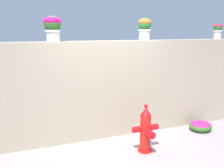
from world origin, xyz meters
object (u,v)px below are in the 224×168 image
at_px(potted_plant_2, 145,27).
at_px(fire_hydrant, 146,130).
at_px(flower_bush_left, 201,126).
at_px(potted_plant_1, 52,26).
at_px(potted_plant_3, 218,30).

relative_size(potted_plant_2, fire_hydrant, 0.51).
height_order(potted_plant_2, flower_bush_left, potted_plant_2).
xyz_separation_m(potted_plant_1, flower_bush_left, (3.13, -0.52, -2.20)).
bearing_deg(flower_bush_left, potted_plant_3, 36.27).
distance_m(potted_plant_1, fire_hydrant, 2.59).
xyz_separation_m(potted_plant_3, fire_hydrant, (-2.38, -0.97, -1.83)).
relative_size(potted_plant_3, fire_hydrant, 0.41).
bearing_deg(potted_plant_2, fire_hydrant, -113.38).
distance_m(potted_plant_2, flower_bush_left, 2.57).
bearing_deg(flower_bush_left, potted_plant_2, 155.08).
distance_m(potted_plant_1, potted_plant_3, 3.87).
relative_size(potted_plant_2, flower_bush_left, 0.91).
distance_m(fire_hydrant, flower_bush_left, 1.72).
relative_size(potted_plant_3, flower_bush_left, 0.72).
bearing_deg(potted_plant_1, flower_bush_left, -9.37).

